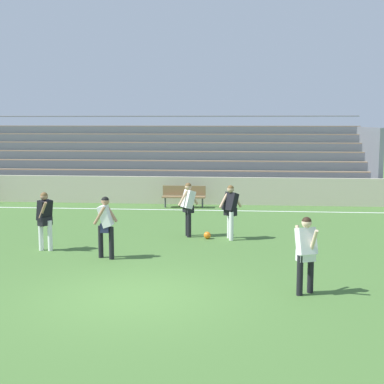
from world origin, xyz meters
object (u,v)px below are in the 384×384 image
at_px(player_dark_dropping_back, 230,207).
at_px(player_white_trailing_run, 106,222).
at_px(bench_near_wall_gap, 184,194).
at_px(player_dark_on_ball, 45,216).
at_px(player_white_wide_left, 188,205).
at_px(bleacher_stand, 118,159).
at_px(player_white_overlapping, 306,249).
at_px(soccer_ball, 207,235).

relative_size(player_dark_dropping_back, player_white_trailing_run, 1.01).
xyz_separation_m(bench_near_wall_gap, player_dark_on_ball, (-3.05, -7.95, 0.43)).
height_order(player_white_wide_left, player_dark_dropping_back, player_white_wide_left).
xyz_separation_m(bleacher_stand, player_white_overlapping, (7.43, -15.36, -0.76)).
xyz_separation_m(player_white_wide_left, soccer_ball, (0.61, -0.31, -0.90)).
bearing_deg(player_white_wide_left, soccer_ball, -26.60).
xyz_separation_m(player_white_overlapping, soccer_ball, (-2.36, 5.18, -0.86)).
bearing_deg(player_white_wide_left, player_dark_on_ball, -149.56).
distance_m(player_dark_on_ball, player_white_overlapping, 7.50).
bearing_deg(bleacher_stand, soccer_ball, -63.53).
xyz_separation_m(bench_near_wall_gap, player_white_overlapping, (3.71, -11.21, 0.42)).
bearing_deg(player_white_trailing_run, bench_near_wall_gap, 82.43).
height_order(bleacher_stand, player_white_wide_left, bleacher_stand).
bearing_deg(player_white_wide_left, player_dark_dropping_back, -12.49).
bearing_deg(player_dark_dropping_back, player_dark_on_ball, -159.24).
distance_m(player_white_wide_left, player_dark_on_ball, 4.39).
relative_size(player_dark_dropping_back, player_dark_on_ball, 1.01).
bearing_deg(soccer_ball, player_white_wide_left, 153.40).
relative_size(player_dark_dropping_back, soccer_ball, 7.55).
bearing_deg(player_white_wide_left, bleacher_stand, 114.29).
relative_size(bench_near_wall_gap, player_dark_on_ball, 1.10).
bearing_deg(player_white_trailing_run, player_dark_on_ball, 159.34).
distance_m(bench_near_wall_gap, player_white_wide_left, 5.79).
height_order(player_dark_on_ball, player_white_trailing_run, same).
height_order(bench_near_wall_gap, player_white_overlapping, player_white_overlapping).
bearing_deg(player_white_trailing_run, bleacher_stand, 101.35).
height_order(bleacher_stand, player_dark_dropping_back, bleacher_stand).
relative_size(bleacher_stand, soccer_ball, 110.64).
height_order(bleacher_stand, player_white_overlapping, bleacher_stand).
relative_size(player_white_overlapping, soccer_ball, 7.43).
bearing_deg(bench_near_wall_gap, player_dark_dropping_back, -71.21).
relative_size(bleacher_stand, player_white_wide_left, 14.43).
distance_m(player_dark_on_ball, soccer_ball, 4.87).
relative_size(player_white_wide_left, player_dark_on_ball, 1.03).
height_order(player_dark_dropping_back, player_white_trailing_run, player_dark_dropping_back).
xyz_separation_m(player_dark_dropping_back, player_white_overlapping, (1.66, -5.19, -0.02)).
distance_m(bleacher_stand, player_white_trailing_run, 13.09).
relative_size(player_white_wide_left, player_dark_dropping_back, 1.02).
distance_m(bleacher_stand, player_white_wide_left, 10.85).
bearing_deg(player_white_overlapping, player_dark_on_ball, 154.22).
relative_size(player_dark_on_ball, player_white_overlapping, 1.00).
relative_size(player_dark_on_ball, player_white_trailing_run, 1.00).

